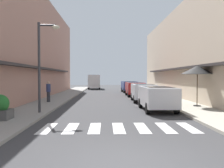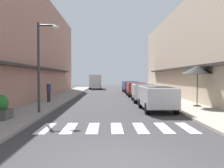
{
  "view_description": "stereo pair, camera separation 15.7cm",
  "coord_description": "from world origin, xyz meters",
  "views": [
    {
      "loc": [
        -0.52,
        -5.89,
        2.07
      ],
      "look_at": [
        -0.05,
        12.32,
        1.54
      ],
      "focal_mm": 40.62,
      "sensor_mm": 36.0,
      "label": 1
    },
    {
      "loc": [
        -0.36,
        -5.89,
        2.07
      ],
      "look_at": [
        -0.05,
        12.32,
        1.54
      ],
      "focal_mm": 40.62,
      "sensor_mm": 36.0,
      "label": 2
    }
  ],
  "objects": [
    {
      "name": "building_row_left",
      "position": [
        -8.73,
        16.55,
        4.92
      ],
      "size": [
        5.5,
        37.09,
        9.84
      ],
      "color": "#A87A6B",
      "rests_on": "ground_plane"
    },
    {
      "name": "sidewalk_left",
      "position": [
        -4.94,
        15.6,
        0.06
      ],
      "size": [
        2.59,
        54.59,
        0.12
      ],
      "primitive_type": "cube",
      "color": "gray",
      "rests_on": "ground_plane"
    },
    {
      "name": "ground_plane",
      "position": [
        0.0,
        15.6,
        0.0
      ],
      "size": [
        85.78,
        85.78,
        0.0
      ],
      "primitive_type": "plane",
      "color": "#38383A"
    },
    {
      "name": "parked_car_distant",
      "position": [
        2.6,
        27.43,
        0.92
      ],
      "size": [
        1.93,
        4.34,
        1.47
      ],
      "color": "navy",
      "rests_on": "ground_plane"
    },
    {
      "name": "parked_car_mid",
      "position": [
        2.6,
        14.96,
        0.92
      ],
      "size": [
        1.91,
        4.16,
        1.47
      ],
      "color": "silver",
      "rests_on": "ground_plane"
    },
    {
      "name": "delivery_van",
      "position": [
        -2.45,
        37.18,
        1.41
      ],
      "size": [
        2.13,
        5.45,
        2.37
      ],
      "color": "silver",
      "rests_on": "ground_plane"
    },
    {
      "name": "planter_corner",
      "position": [
        -5.33,
        5.73,
        0.64
      ],
      "size": [
        0.94,
        0.94,
        1.14
      ],
      "color": "#4C4C4C",
      "rests_on": "sidewalk_left"
    },
    {
      "name": "parked_car_near",
      "position": [
        2.6,
        9.31,
        0.92
      ],
      "size": [
        1.83,
        4.24,
        1.47
      ],
      "color": "silver",
      "rests_on": "ground_plane"
    },
    {
      "name": "pedestrian_walking_near",
      "position": [
        -4.96,
        13.87,
        0.96
      ],
      "size": [
        0.34,
        0.34,
        1.6
      ],
      "rotation": [
        0.0,
        0.0,
        0.26
      ],
      "color": "#282B33",
      "rests_on": "sidewalk_left"
    },
    {
      "name": "building_row_right",
      "position": [
        8.73,
        16.55,
        4.34
      ],
      "size": [
        5.5,
        37.09,
        8.68
      ],
      "color": "#C6B299",
      "rests_on": "ground_plane"
    },
    {
      "name": "sidewalk_right",
      "position": [
        4.94,
        15.6,
        0.06
      ],
      "size": [
        2.59,
        54.59,
        0.12
      ],
      "primitive_type": "cube",
      "color": "#ADA899",
      "rests_on": "ground_plane"
    },
    {
      "name": "parked_car_far",
      "position": [
        2.6,
        20.88,
        0.92
      ],
      "size": [
        1.82,
        4.17,
        1.47
      ],
      "color": "maroon",
      "rests_on": "ground_plane"
    },
    {
      "name": "street_lamp",
      "position": [
        -3.93,
        7.97,
        3.14
      ],
      "size": [
        1.19,
        0.28,
        4.89
      ],
      "color": "#38383D",
      "rests_on": "sidewalk_left"
    },
    {
      "name": "crosswalk",
      "position": [
        -0.0,
        4.23,
        0.01
      ],
      "size": [
        6.15,
        2.2,
        0.01
      ],
      "color": "silver",
      "rests_on": "ground_plane"
    },
    {
      "name": "cafe_umbrella",
      "position": [
        5.56,
        10.72,
        2.51
      ],
      "size": [
        2.17,
        2.17,
        2.68
      ],
      "color": "#262626",
      "rests_on": "sidewalk_right"
    }
  ]
}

